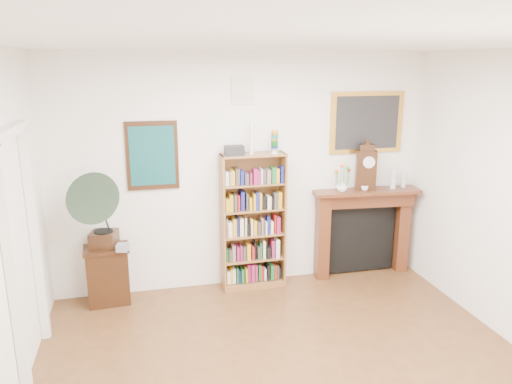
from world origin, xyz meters
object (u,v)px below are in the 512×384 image
(fireplace, at_px, (362,224))
(teacup, at_px, (365,188))
(flower_vase, at_px, (342,186))
(mantel_clock, at_px, (366,168))
(gramophone, at_px, (100,206))
(cd_stack, at_px, (123,247))
(bookshelf, at_px, (253,214))
(bottle_right, at_px, (404,179))
(bottle_left, at_px, (393,179))
(side_cabinet, at_px, (108,275))

(fireplace, relative_size, teacup, 15.72)
(flower_vase, xyz_separation_m, teacup, (0.29, -0.02, -0.03))
(mantel_clock, bearing_deg, gramophone, -157.88)
(gramophone, relative_size, cd_stack, 7.55)
(fireplace, height_order, gramophone, gramophone)
(mantel_clock, bearing_deg, teacup, -99.52)
(cd_stack, relative_size, flower_vase, 0.89)
(flower_vase, bearing_deg, gramophone, -177.27)
(bookshelf, xyz_separation_m, teacup, (1.40, -0.04, 0.25))
(teacup, height_order, bottle_right, bottle_right)
(mantel_clock, relative_size, bottle_right, 2.83)
(teacup, bearing_deg, bottle_right, 5.50)
(bookshelf, relative_size, flower_vase, 14.04)
(fireplace, relative_size, bottle_right, 6.81)
(fireplace, xyz_separation_m, bottle_left, (0.34, -0.08, 0.59))
(flower_vase, bearing_deg, bookshelf, 179.12)
(gramophone, bearing_deg, bottle_left, 15.00)
(cd_stack, distance_m, flower_vase, 2.68)
(gramophone, xyz_separation_m, teacup, (3.12, 0.11, -0.01))
(bookshelf, height_order, cd_stack, bookshelf)
(side_cabinet, relative_size, flower_vase, 4.95)
(bookshelf, xyz_separation_m, side_cabinet, (-1.70, -0.04, -0.58))
(bottle_right, bearing_deg, teacup, -174.50)
(gramophone, height_order, teacup, gramophone)
(flower_vase, relative_size, bottle_right, 0.68)
(side_cabinet, height_order, fireplace, fireplace)
(cd_stack, relative_size, teacup, 1.38)
(cd_stack, height_order, bottle_right, bottle_right)
(bookshelf, bearing_deg, mantel_clock, -0.12)
(fireplace, distance_m, flower_vase, 0.64)
(mantel_clock, relative_size, flower_vase, 4.19)
(gramophone, relative_size, flower_vase, 6.71)
(fireplace, relative_size, flower_vase, 10.09)
(side_cabinet, bearing_deg, fireplace, -1.99)
(flower_vase, bearing_deg, bottle_right, 2.14)
(bookshelf, height_order, bottle_left, bookshelf)
(mantel_clock, height_order, bottle_left, mantel_clock)
(gramophone, distance_m, cd_stack, 0.51)
(fireplace, xyz_separation_m, teacup, (-0.04, -0.10, 0.50))
(gramophone, bearing_deg, side_cabinet, 94.96)
(cd_stack, bearing_deg, flower_vase, 3.92)
(teacup, bearing_deg, bottle_left, 1.71)
(flower_vase, bearing_deg, bottle_left, -0.88)
(gramophone, distance_m, mantel_clock, 3.17)
(cd_stack, bearing_deg, bottle_left, 2.94)
(fireplace, height_order, teacup, teacup)
(side_cabinet, xyz_separation_m, fireplace, (3.15, 0.10, 0.33))
(flower_vase, bearing_deg, fireplace, 12.37)
(bottle_left, bearing_deg, teacup, -178.29)
(bookshelf, relative_size, bottle_left, 7.90)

